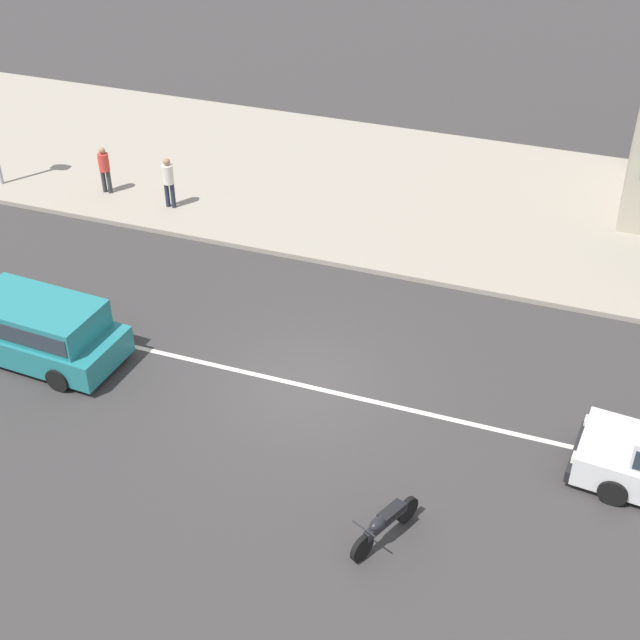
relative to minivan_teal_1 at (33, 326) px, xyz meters
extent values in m
plane|color=#383535|center=(6.54, 1.07, -0.85)|extent=(160.00, 160.00, 0.00)
cube|color=silver|center=(6.54, 1.07, -0.84)|extent=(50.40, 0.14, 0.01)
cube|color=#9E9384|center=(6.54, 11.37, -0.77)|extent=(68.00, 10.00, 0.15)
cube|color=black|center=(12.82, 0.64, -0.54)|extent=(0.29, 1.74, 0.28)
cube|color=white|center=(12.79, 0.02, -0.18)|extent=(0.10, 0.25, 0.14)
cube|color=white|center=(12.91, 1.25, -0.18)|extent=(0.10, 0.25, 0.14)
cylinder|color=black|center=(13.64, -0.28, -0.55)|extent=(0.62, 0.28, 0.60)
cylinder|color=black|center=(13.81, 1.39, -0.55)|extent=(0.62, 0.28, 0.60)
cube|color=teal|center=(-0.13, 0.01, -0.33)|extent=(4.74, 2.16, 0.70)
cube|color=teal|center=(0.16, -0.01, 0.37)|extent=(3.23, 1.88, 0.70)
cube|color=#28333D|center=(0.16, -0.01, 0.37)|extent=(3.11, 1.91, 0.45)
cylinder|color=black|center=(-1.50, 0.99, -0.55)|extent=(0.61, 0.26, 0.60)
cylinder|color=black|center=(1.25, -0.97, -0.55)|extent=(0.61, 0.26, 0.60)
cylinder|color=black|center=(1.36, 0.80, -0.55)|extent=(0.61, 0.26, 0.60)
cylinder|color=black|center=(9.38, -3.35, -0.57)|extent=(0.32, 0.55, 0.56)
cylinder|color=black|center=(9.92, -2.14, -0.57)|extent=(0.32, 0.55, 0.56)
cube|color=black|center=(9.65, -2.74, -0.37)|extent=(0.59, 1.09, 0.18)
cube|color=black|center=(9.72, -2.59, -0.23)|extent=(0.46, 0.64, 0.12)
ellipsoid|color=black|center=(9.55, -2.95, -0.25)|extent=(0.38, 0.46, 0.22)
cylinder|color=#232326|center=(9.39, -3.32, -0.07)|extent=(0.52, 0.26, 0.03)
cylinder|color=#232838|center=(-0.56, 7.82, -0.29)|extent=(0.14, 0.14, 0.81)
cylinder|color=#232838|center=(-0.36, 7.82, -0.29)|extent=(0.14, 0.14, 0.81)
cylinder|color=silver|center=(-0.46, 7.82, 0.41)|extent=(0.34, 0.34, 0.61)
sphere|color=#997051|center=(-0.46, 7.82, 0.83)|extent=(0.22, 0.22, 0.22)
cylinder|color=#333338|center=(-2.96, 8.03, -0.32)|extent=(0.14, 0.14, 0.76)
cylinder|color=#333338|center=(-2.76, 8.03, -0.32)|extent=(0.14, 0.14, 0.76)
cylinder|color=#D63D33|center=(-2.86, 8.03, 0.35)|extent=(0.34, 0.34, 0.57)
sphere|color=#997051|center=(-2.86, 8.03, 0.74)|extent=(0.21, 0.21, 0.21)
camera|label=1|loc=(12.43, -14.09, 12.36)|focal=50.00mm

